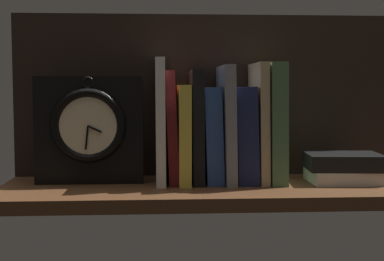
% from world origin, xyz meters
% --- Properties ---
extents(ground_plane, '(0.84, 0.27, 0.03)m').
position_xyz_m(ground_plane, '(0.00, 0.00, -0.01)').
color(ground_plane, '#4C2D19').
extents(back_panel, '(0.84, 0.01, 0.34)m').
position_xyz_m(back_panel, '(0.00, 0.13, 0.17)').
color(back_panel, black).
rests_on(back_panel, ground_plane).
extents(book_white_catcher, '(0.02, 0.16, 0.25)m').
position_xyz_m(book_white_catcher, '(-0.11, 0.04, 0.12)').
color(book_white_catcher, silver).
rests_on(book_white_catcher, ground_plane).
extents(book_maroon_dawkins, '(0.03, 0.13, 0.22)m').
position_xyz_m(book_maroon_dawkins, '(-0.09, 0.04, 0.11)').
color(book_maroon_dawkins, maroon).
rests_on(book_maroon_dawkins, ground_plane).
extents(book_yellow_seinlanguage, '(0.02, 0.16, 0.19)m').
position_xyz_m(book_yellow_seinlanguage, '(-0.06, 0.04, 0.10)').
color(book_yellow_seinlanguage, gold).
rests_on(book_yellow_seinlanguage, ground_plane).
extents(book_black_skeptic, '(0.02, 0.14, 0.22)m').
position_xyz_m(book_black_skeptic, '(-0.04, 0.04, 0.11)').
color(book_black_skeptic, black).
rests_on(book_black_skeptic, ground_plane).
extents(book_blue_modern, '(0.04, 0.13, 0.19)m').
position_xyz_m(book_blue_modern, '(-0.01, 0.04, 0.09)').
color(book_blue_modern, '#2D4C8E').
rests_on(book_blue_modern, ground_plane).
extents(book_gray_chess, '(0.03, 0.16, 0.23)m').
position_xyz_m(book_gray_chess, '(0.02, 0.04, 0.12)').
color(book_gray_chess, gray).
rests_on(book_gray_chess, ground_plane).
extents(book_navy_bierce, '(0.05, 0.14, 0.19)m').
position_xyz_m(book_navy_bierce, '(0.06, 0.04, 0.10)').
color(book_navy_bierce, '#192147').
rests_on(book_navy_bierce, ground_plane).
extents(book_tan_shortstories, '(0.02, 0.14, 0.24)m').
position_xyz_m(book_tan_shortstories, '(0.09, 0.04, 0.12)').
color(book_tan_shortstories, tan).
rests_on(book_tan_shortstories, ground_plane).
extents(book_green_romantic, '(0.03, 0.16, 0.24)m').
position_xyz_m(book_green_romantic, '(0.12, 0.04, 0.12)').
color(book_green_romantic, '#476B44').
rests_on(book_green_romantic, ground_plane).
extents(framed_clock, '(0.21, 0.06, 0.21)m').
position_xyz_m(framed_clock, '(-0.25, 0.04, 0.11)').
color(framed_clock, black).
rests_on(framed_clock, ground_plane).
extents(book_stack_side, '(0.16, 0.12, 0.06)m').
position_xyz_m(book_stack_side, '(0.26, 0.02, 0.03)').
color(book_stack_side, beige).
rests_on(book_stack_side, ground_plane).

